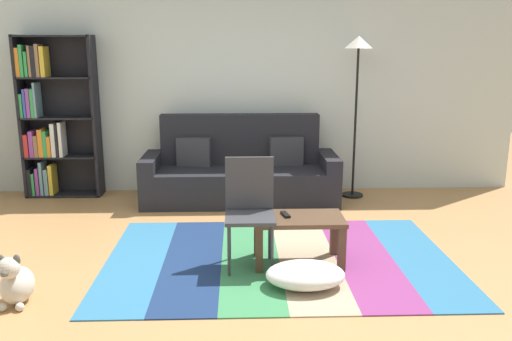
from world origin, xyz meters
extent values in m
plane|color=#B27F4C|center=(0.00, 0.00, 0.00)|extent=(14.00, 14.00, 0.00)
cube|color=silver|center=(0.00, 2.55, 1.35)|extent=(6.80, 0.10, 2.70)
cube|color=teal|center=(-0.97, 0.16, 0.01)|extent=(0.49, 2.00, 0.01)
cube|color=navy|center=(-0.48, 0.16, 0.01)|extent=(0.49, 2.00, 0.01)
cube|color=#387F4C|center=(0.01, 0.16, 0.01)|extent=(0.49, 2.00, 0.01)
cube|color=tan|center=(0.49, 0.16, 0.01)|extent=(0.49, 2.00, 0.01)
cube|color=#843370|center=(0.98, 0.16, 0.01)|extent=(0.49, 2.00, 0.01)
cube|color=teal|center=(1.47, 0.16, 0.01)|extent=(0.49, 2.00, 0.01)
cube|color=black|center=(-0.07, 1.95, 0.20)|extent=(1.90, 0.80, 0.40)
cube|color=black|center=(-0.07, 2.25, 0.70)|extent=(1.90, 0.20, 0.60)
cube|color=black|center=(-1.11, 1.95, 0.28)|extent=(0.18, 0.80, 0.56)
cube|color=black|center=(0.97, 1.95, 0.28)|extent=(0.18, 0.80, 0.56)
cube|color=#333338|center=(-0.62, 2.13, 0.56)|extent=(0.42, 0.19, 0.36)
cube|color=#333338|center=(0.48, 2.13, 0.56)|extent=(0.42, 0.19, 0.36)
cube|color=black|center=(-2.66, 2.30, 0.96)|extent=(0.04, 0.28, 1.92)
cube|color=black|center=(-1.79, 2.30, 0.96)|extent=(0.04, 0.28, 1.92)
cube|color=black|center=(-2.22, 2.43, 0.96)|extent=(0.90, 0.01, 1.92)
cube|color=black|center=(-2.22, 2.30, 0.02)|extent=(0.86, 0.28, 0.02)
cube|color=black|center=(-2.22, 2.30, 0.49)|extent=(0.86, 0.28, 0.02)
cube|color=black|center=(-2.22, 2.30, 0.96)|extent=(0.86, 0.28, 0.02)
cube|color=black|center=(-2.22, 2.30, 1.43)|extent=(0.86, 0.28, 0.02)
cube|color=black|center=(-2.22, 2.30, 1.91)|extent=(0.86, 0.28, 0.02)
cube|color=black|center=(-2.61, 2.26, 0.19)|extent=(0.05, 0.18, 0.32)
cube|color=green|center=(-2.57, 2.28, 0.16)|extent=(0.03, 0.21, 0.27)
cube|color=purple|center=(-2.52, 2.25, 0.19)|extent=(0.04, 0.16, 0.33)
cube|color=#668C99|center=(-2.47, 2.27, 0.23)|extent=(0.04, 0.21, 0.41)
cube|color=#668C99|center=(-2.42, 2.28, 0.19)|extent=(0.05, 0.22, 0.32)
cube|color=gold|center=(-2.36, 2.27, 0.21)|extent=(0.04, 0.21, 0.37)
cube|color=red|center=(-2.61, 2.29, 0.64)|extent=(0.05, 0.23, 0.27)
cube|color=purple|center=(-2.55, 2.30, 0.66)|extent=(0.05, 0.25, 0.31)
cube|color=#8C6647|center=(-2.50, 2.27, 0.63)|extent=(0.05, 0.21, 0.26)
cube|color=orange|center=(-2.44, 2.26, 0.67)|extent=(0.05, 0.18, 0.33)
cube|color=green|center=(-2.39, 2.30, 0.66)|extent=(0.04, 0.25, 0.31)
cube|color=orange|center=(-2.34, 2.30, 0.62)|extent=(0.04, 0.25, 0.25)
cube|color=silver|center=(-2.29, 2.27, 0.70)|extent=(0.05, 0.20, 0.40)
cube|color=black|center=(-2.25, 2.26, 0.70)|extent=(0.03, 0.18, 0.39)
cube|color=silver|center=(-2.20, 2.27, 0.71)|extent=(0.04, 0.20, 0.41)
cube|color=green|center=(-2.62, 2.29, 1.11)|extent=(0.03, 0.24, 0.28)
cube|color=#334CB2|center=(-2.58, 2.25, 1.14)|extent=(0.03, 0.17, 0.33)
cube|color=purple|center=(-2.54, 2.27, 1.14)|extent=(0.04, 0.19, 0.34)
cube|color=green|center=(-2.49, 2.30, 1.14)|extent=(0.04, 0.25, 0.34)
cube|color=#668C99|center=(-2.46, 2.28, 1.18)|extent=(0.03, 0.21, 0.41)
cube|color=orange|center=(-2.62, 2.27, 1.61)|extent=(0.04, 0.21, 0.33)
cube|color=green|center=(-2.57, 2.26, 1.63)|extent=(0.04, 0.19, 0.37)
cube|color=green|center=(-2.52, 2.27, 1.59)|extent=(0.03, 0.21, 0.29)
cube|color=#8C6647|center=(-2.48, 2.26, 1.62)|extent=(0.03, 0.19, 0.36)
cube|color=black|center=(-2.44, 2.29, 1.62)|extent=(0.05, 0.23, 0.35)
cube|color=#8C6647|center=(-2.39, 2.27, 1.63)|extent=(0.04, 0.20, 0.37)
cube|color=gold|center=(-2.33, 2.27, 1.62)|extent=(0.05, 0.20, 0.35)
cube|color=#513826|center=(0.40, 0.08, 0.39)|extent=(0.75, 0.44, 0.04)
cube|color=#513826|center=(0.07, -0.10, 0.19)|extent=(0.06, 0.06, 0.37)
cube|color=#513826|center=(0.74, -0.10, 0.19)|extent=(0.06, 0.06, 0.37)
cube|color=#513826|center=(0.07, 0.26, 0.19)|extent=(0.06, 0.06, 0.37)
cube|color=#513826|center=(0.74, 0.26, 0.19)|extent=(0.06, 0.06, 0.37)
ellipsoid|color=white|center=(0.41, -0.37, 0.10)|extent=(0.60, 0.43, 0.18)
ellipsoid|color=beige|center=(-1.67, -0.54, 0.13)|extent=(0.22, 0.30, 0.26)
sphere|color=beige|center=(-1.67, -0.65, 0.30)|extent=(0.15, 0.15, 0.15)
ellipsoid|color=#5B5750|center=(-1.67, -0.71, 0.29)|extent=(0.06, 0.07, 0.05)
ellipsoid|color=#5B5750|center=(-1.72, -0.63, 0.36)|extent=(0.05, 0.04, 0.08)
ellipsoid|color=#5B5750|center=(-1.61, -0.63, 0.36)|extent=(0.05, 0.04, 0.08)
sphere|color=beige|center=(-1.73, -0.68, 0.03)|extent=(0.06, 0.06, 0.06)
sphere|color=beige|center=(-1.61, -0.68, 0.03)|extent=(0.06, 0.06, 0.06)
cylinder|color=black|center=(1.31, 2.14, 0.01)|extent=(0.26, 0.26, 0.02)
cylinder|color=black|center=(1.31, 2.14, 0.90)|extent=(0.03, 0.03, 1.75)
cone|color=white|center=(1.31, 2.14, 1.84)|extent=(0.32, 0.32, 0.14)
cube|color=black|center=(0.30, 0.11, 0.42)|extent=(0.08, 0.16, 0.02)
cube|color=#38383D|center=(0.00, 0.00, 0.44)|extent=(0.40, 0.40, 0.03)
cube|color=#38383D|center=(0.00, 0.18, 0.68)|extent=(0.40, 0.03, 0.44)
cylinder|color=#38383D|center=(-0.17, -0.17, 0.21)|extent=(0.02, 0.02, 0.42)
cylinder|color=#38383D|center=(0.17, -0.17, 0.21)|extent=(0.02, 0.02, 0.42)
cylinder|color=#38383D|center=(-0.17, 0.17, 0.21)|extent=(0.02, 0.02, 0.42)
cylinder|color=#38383D|center=(0.17, 0.17, 0.21)|extent=(0.02, 0.02, 0.42)
camera|label=1|loc=(-0.09, -4.05, 1.77)|focal=36.97mm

